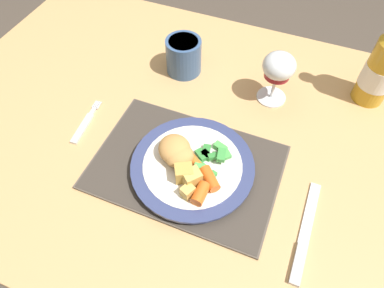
# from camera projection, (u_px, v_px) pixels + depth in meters

# --- Properties ---
(ground_plane) EXTENTS (6.00, 6.00, 0.00)m
(ground_plane) POSITION_uv_depth(u_px,v_px,m) (192.00, 250.00, 1.32)
(ground_plane) COLOR #4C4238
(dining_table) EXTENTS (1.18, 0.81, 0.74)m
(dining_table) POSITION_uv_depth(u_px,v_px,m) (192.00, 157.00, 0.81)
(dining_table) COLOR tan
(dining_table) RESTS_ON ground
(placemat) EXTENTS (0.36, 0.25, 0.01)m
(placemat) POSITION_uv_depth(u_px,v_px,m) (186.00, 167.00, 0.66)
(placemat) COLOR brown
(placemat) RESTS_ON dining_table
(dinner_plate) EXTENTS (0.23, 0.23, 0.02)m
(dinner_plate) POSITION_uv_depth(u_px,v_px,m) (193.00, 167.00, 0.65)
(dinner_plate) COLOR white
(dinner_plate) RESTS_ON placemat
(breaded_croquettes) EXTENTS (0.09, 0.09, 0.04)m
(breaded_croquettes) POSITION_uv_depth(u_px,v_px,m) (176.00, 152.00, 0.64)
(breaded_croquettes) COLOR tan
(breaded_croquettes) RESTS_ON dinner_plate
(green_beans_pile) EXTENTS (0.07, 0.09, 0.02)m
(green_beans_pile) POSITION_uv_depth(u_px,v_px,m) (211.00, 157.00, 0.64)
(green_beans_pile) COLOR green
(green_beans_pile) RESTS_ON dinner_plate
(glazed_carrots) EXTENTS (0.08, 0.09, 0.02)m
(glazed_carrots) POSITION_uv_depth(u_px,v_px,m) (204.00, 181.00, 0.61)
(glazed_carrots) COLOR orange
(glazed_carrots) RESTS_ON dinner_plate
(fork) EXTENTS (0.03, 0.12, 0.01)m
(fork) POSITION_uv_depth(u_px,v_px,m) (85.00, 125.00, 0.73)
(fork) COLOR silver
(fork) RESTS_ON dining_table
(table_knife) EXTENTS (0.02, 0.20, 0.01)m
(table_knife) POSITION_uv_depth(u_px,v_px,m) (304.00, 239.00, 0.58)
(table_knife) COLOR silver
(table_knife) RESTS_ON dining_table
(wine_glass) EXTENTS (0.07, 0.07, 0.12)m
(wine_glass) POSITION_uv_depth(u_px,v_px,m) (278.00, 69.00, 0.71)
(wine_glass) COLOR silver
(wine_glass) RESTS_ON dining_table
(bottle) EXTENTS (0.07, 0.07, 0.24)m
(bottle) POSITION_uv_depth(u_px,v_px,m) (384.00, 67.00, 0.71)
(bottle) COLOR gold
(bottle) RESTS_ON dining_table
(roast_potatoes) EXTENTS (0.06, 0.06, 0.03)m
(roast_potatoes) POSITION_uv_depth(u_px,v_px,m) (188.00, 178.00, 0.61)
(roast_potatoes) COLOR #DBB256
(roast_potatoes) RESTS_ON dinner_plate
(drinking_cup) EXTENTS (0.08, 0.08, 0.08)m
(drinking_cup) POSITION_uv_depth(u_px,v_px,m) (184.00, 55.00, 0.80)
(drinking_cup) COLOR #385684
(drinking_cup) RESTS_ON dining_table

